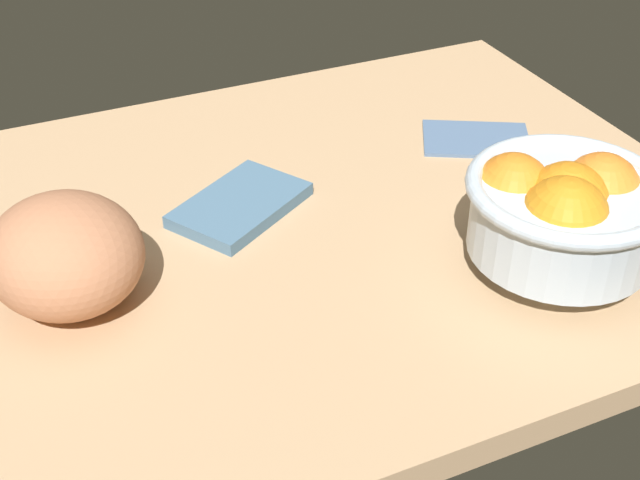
{
  "coord_description": "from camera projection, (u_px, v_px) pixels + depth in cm",
  "views": [
    {
      "loc": [
        -31.16,
        -69.69,
        51.02
      ],
      "look_at": [
        -4.63,
        -10.5,
        5.0
      ],
      "focal_mm": 48.81,
      "sensor_mm": 36.0,
      "label": 1
    }
  ],
  "objects": [
    {
      "name": "ground_plane",
      "position": [
        319.0,
        227.0,
        0.93
      ],
      "size": [
        83.47,
        66.92,
        3.0
      ],
      "primitive_type": "cube",
      "color": "tan"
    },
    {
      "name": "napkin_folded",
      "position": [
        476.0,
        138.0,
        1.05
      ],
      "size": [
        15.21,
        13.51,
        0.92
      ],
      "primitive_type": "cube",
      "rotation": [
        0.0,
        0.0,
        -0.49
      ],
      "color": "slate",
      "rests_on": "ground"
    },
    {
      "name": "bread_loaf",
      "position": [
        65.0,
        254.0,
        0.77
      ],
      "size": [
        16.81,
        17.49,
        10.34
      ],
      "primitive_type": "ellipsoid",
      "rotation": [
        0.0,
        0.0,
        4.93
      ],
      "color": "#BF7A55",
      "rests_on": "ground"
    },
    {
      "name": "napkin_spare",
      "position": [
        240.0,
        205.0,
        0.92
      ],
      "size": [
        16.81,
        15.11,
        1.42
      ],
      "primitive_type": "cube",
      "rotation": [
        0.0,
        0.0,
        0.55
      ],
      "color": "slate",
      "rests_on": "ground"
    },
    {
      "name": "fruit_bowl",
      "position": [
        563.0,
        210.0,
        0.81
      ],
      "size": [
        18.93,
        18.93,
        11.48
      ],
      "color": "silver",
      "rests_on": "ground"
    }
  ]
}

